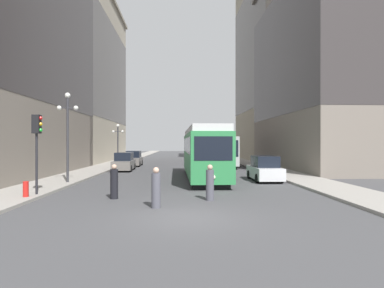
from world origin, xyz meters
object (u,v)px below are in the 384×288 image
at_px(transit_bus, 221,150).
at_px(pedestrian_on_sidewalk, 114,183).
at_px(pedestrian_crossing_far, 156,189).
at_px(pedestrian_crossing_near, 210,184).
at_px(traffic_light_near_left, 37,133).
at_px(parked_car_left_near, 134,159).
at_px(lamp_post_left_near, 68,124).
at_px(streetcar, 203,151).
at_px(parked_car_right_far, 265,169).
at_px(parked_car_left_mid, 124,162).
at_px(lamp_post_left_far, 118,138).
at_px(fire_hydrant, 26,189).

relative_size(transit_bus, pedestrian_on_sidewalk, 6.66).
bearing_deg(pedestrian_crossing_far, pedestrian_crossing_near, 99.34).
bearing_deg(pedestrian_crossing_far, traffic_light_near_left, -139.36).
distance_m(transit_bus, pedestrian_crossing_far, 24.98).
bearing_deg(pedestrian_crossing_near, pedestrian_crossing_far, 84.92).
height_order(parked_car_left_near, lamp_post_left_near, lamp_post_left_near).
relative_size(pedestrian_crossing_near, lamp_post_left_near, 0.29).
relative_size(transit_bus, pedestrian_crossing_near, 6.60).
relative_size(streetcar, pedestrian_on_sidewalk, 7.96).
height_order(parked_car_right_far, pedestrian_on_sidewalk, parked_car_right_far).
distance_m(parked_car_left_near, pedestrian_crossing_far, 25.28).
height_order(parked_car_left_near, pedestrian_on_sidewalk, parked_car_left_near).
bearing_deg(traffic_light_near_left, parked_car_left_mid, 83.79).
xyz_separation_m(streetcar, pedestrian_crossing_near, (-0.39, -9.57, -1.30)).
bearing_deg(lamp_post_left_near, parked_car_left_near, 83.62).
relative_size(parked_car_left_near, lamp_post_left_far, 0.90).
bearing_deg(lamp_post_left_near, traffic_light_near_left, -87.49).
bearing_deg(lamp_post_left_far, pedestrian_crossing_far, -75.42).
bearing_deg(pedestrian_crossing_far, parked_car_right_far, 117.83).
distance_m(streetcar, transit_bus, 13.39).
distance_m(parked_car_left_near, fire_hydrant, 22.83).
xyz_separation_m(transit_bus, lamp_post_left_far, (-12.50, 0.66, 1.46)).
bearing_deg(lamp_post_left_near, pedestrian_crossing_near, -34.93).
height_order(lamp_post_left_near, fire_hydrant, lamp_post_left_near).
xyz_separation_m(parked_car_right_far, lamp_post_left_near, (-13.68, -1.46, 3.19)).
distance_m(pedestrian_crossing_far, traffic_light_near_left, 7.32).
xyz_separation_m(parked_car_left_near, pedestrian_on_sidewalk, (2.34, -22.60, -0.05)).
bearing_deg(parked_car_left_mid, pedestrian_crossing_far, -77.59).
xyz_separation_m(pedestrian_crossing_near, lamp_post_left_far, (-8.92, 23.23, 2.61)).
bearing_deg(fire_hydrant, lamp_post_left_near, 90.37).
height_order(parked_car_right_far, lamp_post_left_near, lamp_post_left_near).
xyz_separation_m(parked_car_right_far, pedestrian_crossing_far, (-7.22, -9.33, -0.04)).
height_order(parked_car_right_far, lamp_post_left_far, lamp_post_left_far).
relative_size(parked_car_right_far, fire_hydrant, 5.67).
distance_m(parked_car_left_mid, lamp_post_left_near, 11.12).
bearing_deg(parked_car_left_near, pedestrian_crossing_far, -80.56).
bearing_deg(streetcar, traffic_light_near_left, -138.34).
height_order(pedestrian_crossing_near, lamp_post_left_near, lamp_post_left_near).
distance_m(parked_car_left_mid, pedestrian_crossing_near, 18.13).
bearing_deg(parked_car_left_near, parked_car_left_mid, -90.97).
relative_size(parked_car_right_far, pedestrian_on_sidewalk, 2.50).
bearing_deg(pedestrian_crossing_near, streetcar, -41.21).
distance_m(parked_car_right_far, traffic_light_near_left, 15.12).
height_order(transit_bus, parked_car_left_near, transit_bus).
distance_m(transit_bus, traffic_light_near_left, 24.63).
height_order(parked_car_left_mid, lamp_post_left_far, lamp_post_left_far).
distance_m(parked_car_right_far, fire_hydrant, 15.44).
relative_size(parked_car_left_mid, pedestrian_crossing_near, 2.75).
bearing_deg(lamp_post_left_near, pedestrian_on_sidewalk, -52.90).
height_order(transit_bus, lamp_post_left_near, lamp_post_left_near).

